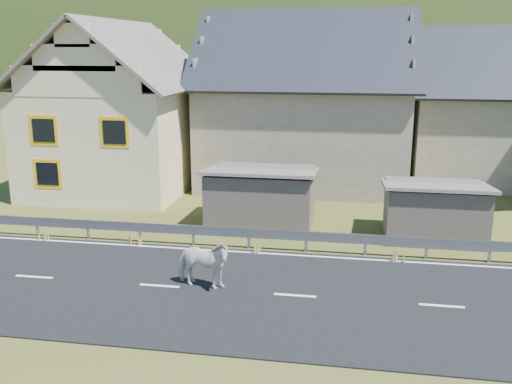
# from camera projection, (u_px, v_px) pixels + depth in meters

# --- Properties ---
(ground) EXTENTS (160.00, 160.00, 0.00)m
(ground) POSITION_uv_depth(u_px,v_px,m) (295.00, 297.00, 16.12)
(ground) COLOR #373F12
(ground) RESTS_ON ground
(road) EXTENTS (60.00, 7.00, 0.04)m
(road) POSITION_uv_depth(u_px,v_px,m) (295.00, 296.00, 16.11)
(road) COLOR black
(road) RESTS_ON ground
(lane_markings) EXTENTS (60.00, 6.60, 0.01)m
(lane_markings) POSITION_uv_depth(u_px,v_px,m) (295.00, 295.00, 16.11)
(lane_markings) COLOR silver
(lane_markings) RESTS_ON road
(guardrail) EXTENTS (28.10, 0.09, 0.75)m
(guardrail) POSITION_uv_depth(u_px,v_px,m) (306.00, 237.00, 19.50)
(guardrail) COLOR #93969B
(guardrail) RESTS_ON ground
(shed_left) EXTENTS (4.30, 3.30, 2.40)m
(shed_left) POSITION_uv_depth(u_px,v_px,m) (262.00, 198.00, 22.38)
(shed_left) COLOR brown
(shed_left) RESTS_ON ground
(shed_right) EXTENTS (3.80, 2.90, 2.20)m
(shed_right) POSITION_uv_depth(u_px,v_px,m) (434.00, 212.00, 20.87)
(shed_right) COLOR brown
(shed_right) RESTS_ON ground
(house_cream) EXTENTS (7.80, 9.80, 8.30)m
(house_cream) POSITION_uv_depth(u_px,v_px,m) (119.00, 99.00, 28.13)
(house_cream) COLOR beige
(house_cream) RESTS_ON ground
(house_stone_a) EXTENTS (10.80, 9.80, 8.90)m
(house_stone_a) POSITION_uv_depth(u_px,v_px,m) (307.00, 91.00, 29.46)
(house_stone_a) COLOR gray
(house_stone_a) RESTS_ON ground
(house_stone_b) EXTENTS (9.80, 8.80, 8.10)m
(house_stone_b) POSITION_uv_depth(u_px,v_px,m) (500.00, 99.00, 29.85)
(house_stone_b) COLOR gray
(house_stone_b) RESTS_ON ground
(mountain) EXTENTS (440.00, 280.00, 260.00)m
(mountain) POSITION_uv_depth(u_px,v_px,m) (363.00, 129.00, 192.20)
(mountain) COLOR #223310
(mountain) RESTS_ON ground
(conifer_patch) EXTENTS (76.00, 50.00, 28.00)m
(conifer_patch) POSITION_uv_depth(u_px,v_px,m) (103.00, 51.00, 128.65)
(conifer_patch) COLOR black
(conifer_patch) RESTS_ON ground
(horse) EXTENTS (1.06, 1.86, 1.49)m
(horse) POSITION_uv_depth(u_px,v_px,m) (202.00, 264.00, 16.47)
(horse) COLOR silver
(horse) RESTS_ON road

